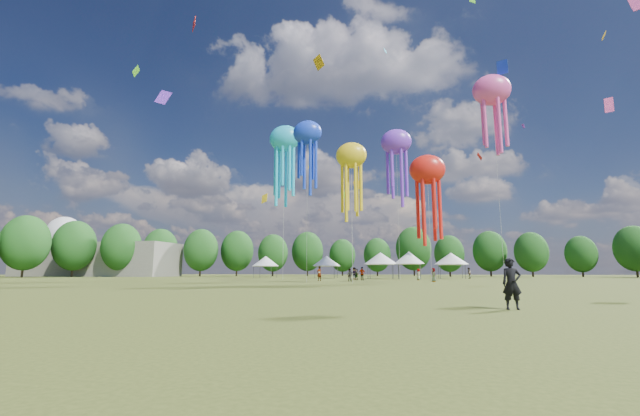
# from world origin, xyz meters

# --- Properties ---
(ground) EXTENTS (300.00, 300.00, 0.00)m
(ground) POSITION_xyz_m (0.00, 0.00, 0.00)
(ground) COLOR #384416
(ground) RESTS_ON ground
(observer_main) EXTENTS (0.62, 0.44, 1.63)m
(observer_main) POSITION_xyz_m (6.73, -0.72, 0.82)
(observer_main) COLOR black
(observer_main) RESTS_ON ground
(spectator_near) EXTENTS (0.83, 0.70, 1.53)m
(spectator_near) POSITION_xyz_m (-3.70, 35.48, 0.76)
(spectator_near) COLOR gray
(spectator_near) RESTS_ON ground
(spectators_far) EXTENTS (21.80, 23.62, 1.89)m
(spectators_far) POSITION_xyz_m (0.68, 44.95, 0.88)
(spectators_far) COLOR gray
(spectators_far) RESTS_ON ground
(festival_tents) EXTENTS (38.66, 11.00, 4.45)m
(festival_tents) POSITION_xyz_m (-3.04, 56.09, 3.27)
(festival_tents) COLOR #47474C
(festival_tents) RESTS_ON ground
(show_kites) EXTENTS (37.18, 24.07, 30.16)m
(show_kites) POSITION_xyz_m (1.55, 42.06, 19.45)
(show_kites) COLOR blue
(show_kites) RESTS_ON ground
(small_kites) EXTENTS (71.51, 55.32, 46.45)m
(small_kites) POSITION_xyz_m (-0.62, 41.27, 29.26)
(small_kites) COLOR blue
(small_kites) RESTS_ON ground
(treeline) EXTENTS (201.57, 95.24, 13.43)m
(treeline) POSITION_xyz_m (-3.87, 62.51, 6.54)
(treeline) COLOR #38281C
(treeline) RESTS_ON ground
(hangar) EXTENTS (40.00, 12.00, 8.00)m
(hangar) POSITION_xyz_m (-72.00, 72.00, 4.00)
(hangar) COLOR gray
(hangar) RESTS_ON ground
(radome) EXTENTS (9.00, 9.00, 16.00)m
(radome) POSITION_xyz_m (-88.00, 78.00, 9.99)
(radome) COLOR white
(radome) RESTS_ON ground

